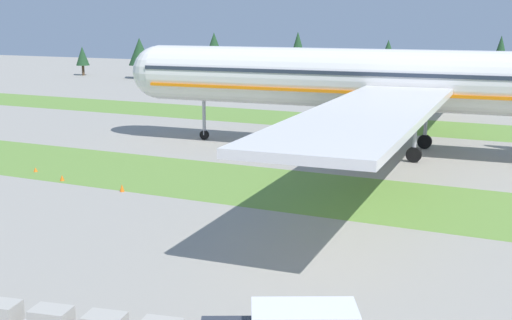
# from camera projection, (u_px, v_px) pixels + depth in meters

# --- Properties ---
(grass_strip_near) EXTENTS (320.00, 14.53, 0.01)m
(grass_strip_near) POSITION_uv_depth(u_px,v_px,m) (265.00, 186.00, 63.26)
(grass_strip_near) COLOR olive
(grass_strip_near) RESTS_ON ground
(grass_strip_far) EXTENTS (320.00, 14.53, 0.01)m
(grass_strip_far) POSITION_uv_depth(u_px,v_px,m) (379.00, 124.00, 99.60)
(grass_strip_far) COLOR olive
(grass_strip_far) RESTS_ON ground
(airliner) EXTENTS (70.19, 86.26, 23.90)m
(airliner) POSITION_uv_depth(u_px,v_px,m) (402.00, 80.00, 76.50)
(airliner) COLOR silver
(airliner) RESTS_ON ground
(cargo_dolly_lead) EXTENTS (2.44, 1.88, 1.55)m
(cargo_dolly_lead) POSITION_uv_depth(u_px,v_px,m) (0.00, 314.00, 33.86)
(cargo_dolly_lead) COLOR #A3A3A8
(cargo_dolly_lead) RESTS_ON ground
(taxiway_marker_0) EXTENTS (0.44, 0.44, 0.69)m
(taxiway_marker_0) POSITION_uv_depth(u_px,v_px,m) (122.00, 188.00, 61.18)
(taxiway_marker_0) COLOR orange
(taxiway_marker_0) RESTS_ON ground
(taxiway_marker_1) EXTENTS (0.44, 0.44, 0.45)m
(taxiway_marker_1) POSITION_uv_depth(u_px,v_px,m) (36.00, 170.00, 69.10)
(taxiway_marker_1) COLOR orange
(taxiway_marker_1) RESTS_ON ground
(taxiway_marker_2) EXTENTS (0.44, 0.44, 0.57)m
(taxiway_marker_2) POSITION_uv_depth(u_px,v_px,m) (62.00, 178.00, 65.29)
(taxiway_marker_2) COLOR orange
(taxiway_marker_2) RESTS_ON ground
(distant_tree_line) EXTENTS (195.42, 8.54, 12.40)m
(distant_tree_line) POSITION_uv_depth(u_px,v_px,m) (423.00, 57.00, 141.74)
(distant_tree_line) COLOR #4C3823
(distant_tree_line) RESTS_ON ground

